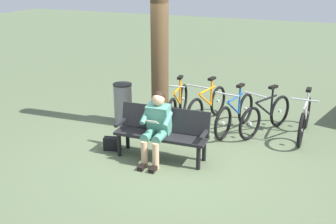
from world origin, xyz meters
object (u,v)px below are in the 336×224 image
bench (163,129)px  bicycle_silver (266,116)px  handbag (112,144)px  bicycle_blue (207,106)px  person_reading (157,124)px  litter_bin (123,103)px  bicycle_orange (235,114)px  bicycle_green (178,105)px  tree_trunk (160,42)px  bicycle_black (304,120)px

bench → bicycle_silver: (-1.42, -1.79, -0.15)m
handbag → bicycle_blue: size_ratio=0.18×
person_reading → handbag: size_ratio=4.00×
litter_bin → bicycle_orange: bearing=-167.9°
bicycle_green → tree_trunk: bearing=-21.7°
bicycle_orange → person_reading: bearing=-15.1°
bench → bicycle_blue: bearing=-98.0°
tree_trunk → bicycle_green: size_ratio=2.13×
bicycle_green → person_reading: bearing=3.0°
handbag → bicycle_orange: size_ratio=0.18×
bench → tree_trunk: tree_trunk is taller
bench → bicycle_green: bicycle_green is taller
person_reading → bicycle_orange: 2.02m
person_reading → tree_trunk: tree_trunk is taller
handbag → litter_bin: bearing=-69.2°
bicycle_black → bicycle_orange: (1.30, 0.23, 0.00)m
person_reading → litter_bin: 1.92m
bicycle_blue → bicycle_green: size_ratio=1.00×
bicycle_blue → bicycle_orange: bearing=78.3°
bench → litter_bin: bench is taller
bench → bicycle_silver: bearing=-131.2°
tree_trunk → bicycle_black: (-2.71, -0.74, -1.42)m
tree_trunk → bicycle_silver: tree_trunk is taller
bicycle_black → bicycle_green: 2.57m
bicycle_orange → bicycle_green: size_ratio=0.99×
bicycle_black → bicycle_blue: 1.98m
handbag → bicycle_blue: (-1.12, -2.03, 0.24)m
bicycle_orange → handbag: bearing=-34.5°
tree_trunk → bicycle_blue: 1.78m
person_reading → bicycle_silver: size_ratio=0.77×
bicycle_black → bicycle_blue: size_ratio=1.01×
litter_bin → bicycle_green: 1.16m
bicycle_silver → bicycle_green: size_ratio=0.94×
person_reading → bicycle_orange: size_ratio=0.72×
tree_trunk → bicycle_black: 3.15m
handbag → bicycle_black: size_ratio=0.18×
bicycle_green → bicycle_silver: bearing=83.5°
bicycle_orange → bicycle_blue: 0.73m
person_reading → bicycle_green: 1.96m
bicycle_silver → bicycle_orange: same height
handbag → tree_trunk: size_ratio=0.08×
bench → person_reading: bearing=75.1°
tree_trunk → bicycle_orange: (-1.41, -0.50, -1.42)m
litter_bin → bicycle_green: bearing=-149.8°
litter_bin → bicycle_silver: bearing=-167.1°
litter_bin → person_reading: bearing=136.7°
litter_bin → bicycle_black: bicycle_black is taller
bicycle_silver → bench: bearing=-14.9°
person_reading → bicycle_silver: (-1.46, -1.96, -0.31)m
bicycle_silver → bicycle_green: bearing=-64.4°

